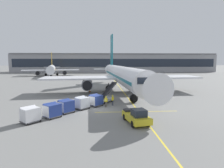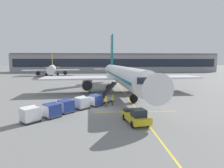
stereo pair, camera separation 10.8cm
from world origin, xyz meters
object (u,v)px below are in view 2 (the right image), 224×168
at_px(belt_loader, 106,97).
at_px(safety_cone_engine_keepout, 90,91).
at_px(pushback_tug, 136,116).
at_px(baggage_cart_fourth, 52,110).
at_px(distant_airplane, 52,69).
at_px(ground_crew_by_carts, 106,101).
at_px(baggage_cart_lead, 96,100).
at_px(baggage_cart_second, 82,102).
at_px(parked_airplane, 122,75).
at_px(baggage_cart_third, 66,106).
at_px(baggage_cart_fifth, 30,114).
at_px(ground_crew_by_loader, 113,99).

bearing_deg(belt_loader, safety_cone_engine_keepout, 107.18).
bearing_deg(pushback_tug, baggage_cart_fourth, 164.71).
height_order(belt_loader, distant_airplane, distant_airplane).
distance_m(baggage_cart_fourth, ground_crew_by_carts, 8.83).
relative_size(baggage_cart_lead, baggage_cart_second, 1.00).
bearing_deg(baggage_cart_lead, parked_airplane, 67.07).
height_order(baggage_cart_lead, baggage_cart_third, same).
distance_m(baggage_cart_second, baggage_cart_fifth, 8.17).
relative_size(baggage_cart_third, baggage_cart_fifth, 1.00).
height_order(baggage_cart_fifth, safety_cone_engine_keepout, baggage_cart_fifth).
bearing_deg(distant_airplane, safety_cone_engine_keepout, -67.18).
bearing_deg(baggage_cart_second, pushback_tug, -45.23).
bearing_deg(ground_crew_by_loader, pushback_tug, -76.48).
bearing_deg(baggage_cart_fourth, baggage_cart_fifth, -139.29).
relative_size(pushback_tug, ground_crew_by_loader, 2.71).
xyz_separation_m(baggage_cart_lead, ground_crew_by_carts, (1.66, -0.76, -0.00)).
bearing_deg(ground_crew_by_carts, pushback_tug, -67.66).
xyz_separation_m(pushback_tug, distant_airplane, (-28.53, 74.69, 2.45)).
relative_size(baggage_cart_third, ground_crew_by_carts, 1.47).
distance_m(parked_airplane, ground_crew_by_carts, 15.58).
distance_m(ground_crew_by_loader, safety_cone_engine_keepout, 14.39).
bearing_deg(baggage_cart_lead, belt_loader, 58.38).
height_order(baggage_cart_third, safety_cone_engine_keepout, baggage_cart_third).
relative_size(baggage_cart_fourth, safety_cone_engine_keepout, 3.69).
height_order(baggage_cart_fifth, ground_crew_by_carts, baggage_cart_fifth).
bearing_deg(baggage_cart_fifth, baggage_cart_third, 48.26).
bearing_deg(baggage_cart_fourth, baggage_cart_lead, 47.44).
distance_m(baggage_cart_lead, distant_airplane, 70.00).
distance_m(baggage_cart_second, safety_cone_engine_keepout, 15.65).
height_order(parked_airplane, pushback_tug, parked_airplane).
distance_m(belt_loader, baggage_cart_lead, 3.31).
distance_m(baggage_cart_third, baggage_cart_fourth, 2.54).
distance_m(parked_airplane, baggage_cart_second, 17.83).
distance_m(baggage_cart_fifth, distant_airplane, 75.39).
xyz_separation_m(baggage_cart_fifth, distant_airplane, (-15.99, 73.64, 2.28)).
height_order(baggage_cart_second, baggage_cart_fifth, same).
distance_m(ground_crew_by_carts, distant_airplane, 71.28).
xyz_separation_m(baggage_cart_fifth, pushback_tug, (12.54, -1.05, -0.17)).
distance_m(belt_loader, ground_crew_by_loader, 2.80).
relative_size(baggage_cart_second, pushback_tug, 0.54).
bearing_deg(baggage_cart_fourth, belt_loader, 50.61).
xyz_separation_m(parked_airplane, baggage_cart_second, (-7.94, -15.69, -2.94)).
bearing_deg(ground_crew_by_carts, parked_airplane, 73.92).
height_order(baggage_cart_lead, baggage_cart_fifth, same).
bearing_deg(baggage_cart_second, baggage_cart_third, -134.21).
bearing_deg(distant_airplane, ground_crew_by_carts, -69.27).
bearing_deg(baggage_cart_fifth, ground_crew_by_carts, 37.20).
xyz_separation_m(baggage_cart_lead, baggage_cart_second, (-2.04, -1.75, 0.00)).
bearing_deg(baggage_cart_third, baggage_cart_lead, 43.35).
xyz_separation_m(baggage_cart_third, baggage_cart_fourth, (-1.40, -2.12, 0.00)).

